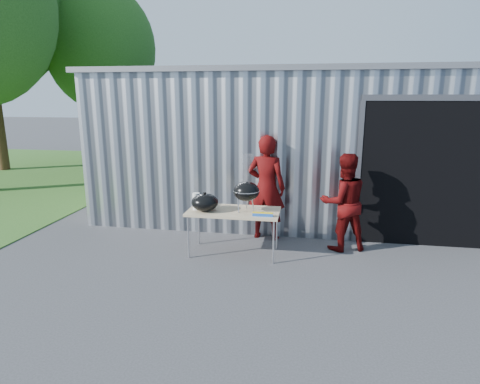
% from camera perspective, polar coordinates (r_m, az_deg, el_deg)
% --- Properties ---
extents(ground, '(80.00, 80.00, 0.00)m').
position_cam_1_polar(ground, '(6.16, -2.33, -11.24)').
color(ground, '#39393B').
extents(building, '(8.20, 6.20, 3.10)m').
position_cam_1_polar(building, '(10.11, 8.25, 7.48)').
color(building, silver).
rests_on(building, ground).
extents(tree_far, '(3.96, 3.96, 6.55)m').
position_cam_1_polar(tree_far, '(16.47, -19.14, 18.70)').
color(tree_far, '#442D19').
rests_on(tree_far, ground).
extents(folding_table, '(1.50, 0.75, 0.75)m').
position_cam_1_polar(folding_table, '(6.59, -0.90, -2.96)').
color(folding_table, tan).
rests_on(folding_table, ground).
extents(kettle_grill, '(0.43, 0.43, 0.93)m').
position_cam_1_polar(kettle_grill, '(6.42, 0.90, 0.86)').
color(kettle_grill, black).
rests_on(kettle_grill, folding_table).
extents(grill_lid, '(0.44, 0.44, 0.32)m').
position_cam_1_polar(grill_lid, '(6.54, -5.02, -1.46)').
color(grill_lid, black).
rests_on(grill_lid, folding_table).
extents(paper_towels, '(0.12, 0.12, 0.28)m').
position_cam_1_polar(paper_towels, '(6.63, -6.23, -1.31)').
color(paper_towels, white).
rests_on(paper_towels, folding_table).
extents(white_tub, '(0.20, 0.15, 0.10)m').
position_cam_1_polar(white_tub, '(6.88, -5.10, -1.53)').
color(white_tub, white).
rests_on(white_tub, folding_table).
extents(foil_box, '(0.32, 0.05, 0.06)m').
position_cam_1_polar(foil_box, '(6.26, 3.25, -3.20)').
color(foil_box, '#1B4FB0').
rests_on(foil_box, folding_table).
extents(person_cook, '(0.77, 0.57, 1.92)m').
position_cam_1_polar(person_cook, '(7.27, 3.76, 0.62)').
color(person_cook, '#440606').
rests_on(person_cook, ground).
extents(person_bystander, '(0.96, 0.85, 1.66)m').
position_cam_1_polar(person_bystander, '(6.98, 14.52, -1.42)').
color(person_bystander, '#440606').
rests_on(person_bystander, ground).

